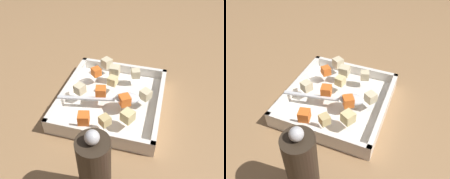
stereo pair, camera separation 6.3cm
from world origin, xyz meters
TOP-DOWN VIEW (x-y plane):
  - ground_plane at (0.00, 0.00)m, footprint 4.00×4.00m
  - baking_dish at (0.00, -0.01)m, footprint 0.29×0.27m
  - carrot_chunk_corner_sw at (0.12, -0.05)m, footprint 0.03×0.03m
  - carrot_chunk_near_left at (0.04, 0.03)m, footprint 0.04×0.04m
  - carrot_chunk_far_left at (-0.06, -0.08)m, footprint 0.03×0.03m
  - carrot_chunk_back_center at (0.02, -0.04)m, footprint 0.03×0.03m
  - potato_chunk_under_handle at (0.09, 0.05)m, footprint 0.04×0.04m
  - potato_chunk_heap_side at (-0.04, -0.02)m, footprint 0.03×0.03m
  - potato_chunk_center at (0.00, 0.08)m, footprint 0.03×0.03m
  - potato_chunk_corner_se at (-0.09, 0.04)m, footprint 0.03×0.03m
  - potato_chunk_rim_edge at (0.02, -0.10)m, footprint 0.03×0.03m
  - potato_chunk_corner_nw at (0.11, 0.00)m, footprint 0.03×0.03m
  - potato_chunk_front_center at (-0.12, -0.06)m, footprint 0.04×0.04m
  - potato_chunk_corner_ne at (-0.08, -0.03)m, footprint 0.03×0.03m
  - serving_spoon at (0.03, 0.02)m, footprint 0.07×0.22m
  - pepper_mill at (0.26, 0.02)m, footprint 0.06×0.06m

SIDE VIEW (x-z plane):
  - ground_plane at x=0.00m, z-range 0.00..0.00m
  - baking_dish at x=0.00m, z-range -0.01..0.04m
  - serving_spoon at x=0.03m, z-range 0.04..0.06m
  - potato_chunk_corner_nw at x=0.11m, z-range 0.04..0.07m
  - potato_chunk_corner_se at x=-0.09m, z-range 0.04..0.07m
  - potato_chunk_heap_side at x=-0.04m, z-range 0.04..0.07m
  - carrot_chunk_far_left at x=-0.06m, z-range 0.04..0.07m
  - potato_chunk_center at x=0.00m, z-range 0.04..0.07m
  - potato_chunk_rim_edge at x=0.02m, z-range 0.04..0.07m
  - carrot_chunk_near_left at x=0.04m, z-range 0.04..0.07m
  - carrot_chunk_corner_sw at x=0.12m, z-range 0.04..0.07m
  - potato_chunk_front_center at x=-0.12m, z-range 0.04..0.07m
  - carrot_chunk_back_center at x=0.02m, z-range 0.04..0.07m
  - potato_chunk_under_handle at x=0.09m, z-range 0.04..0.07m
  - potato_chunk_corner_ne at x=-0.08m, z-range 0.04..0.07m
  - pepper_mill at x=0.26m, z-range -0.01..0.18m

